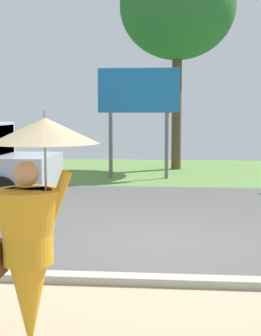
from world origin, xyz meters
TOP-DOWN VIEW (x-y plane):
  - ground_plane at (0.00, 2.95)m, footprint 40.00×22.00m
  - monk_pedestrian at (-0.90, -3.80)m, footprint 1.04×0.93m
  - roadside_billboard at (-0.82, 7.81)m, footprint 2.60×0.12m
  - tree_center_back at (0.40, 10.50)m, footprint 4.20×4.20m

SIDE VIEW (x-z plane):
  - ground_plane at x=0.00m, z-range -0.15..0.05m
  - monk_pedestrian at x=-0.90m, z-range 0.01..2.14m
  - roadside_billboard at x=-0.82m, z-range 0.80..4.30m
  - tree_center_back at x=0.40m, z-range 1.98..9.81m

